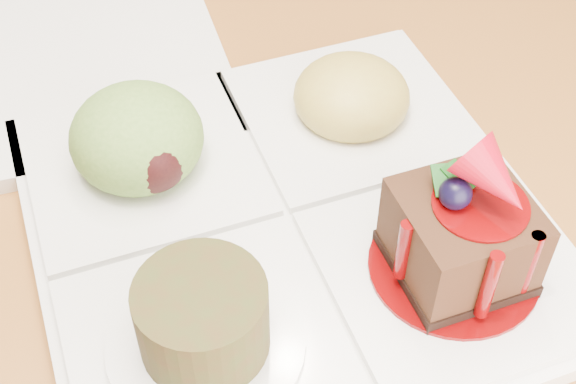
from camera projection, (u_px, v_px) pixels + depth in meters
ground at (201, 351)px, 1.29m from camera, size 6.00×6.00×0.00m
sampler_plate at (282, 202)px, 0.47m from camera, size 0.35×0.35×0.11m
second_plate at (48, 58)px, 0.59m from camera, size 0.31×0.31×0.01m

